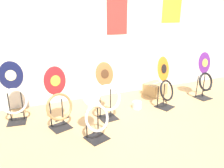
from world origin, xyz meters
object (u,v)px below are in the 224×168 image
at_px(storage_box, 155,89).
at_px(toilet_seat_display_navy_moon, 13,95).
at_px(toilet_seat_display_crimson_swirl, 58,100).
at_px(toilet_seat_display_white_plain, 95,113).
at_px(toilet_seat_display_orange_sun, 165,84).
at_px(paint_can, 137,105).
at_px(toilet_seat_display_woodgrain, 107,94).
at_px(toilet_seat_display_purple_note, 205,77).

bearing_deg(storage_box, toilet_seat_display_navy_moon, -176.30).
xyz_separation_m(toilet_seat_display_crimson_swirl, toilet_seat_display_white_plain, (0.41, -0.48, -0.07)).
distance_m(toilet_seat_display_orange_sun, paint_can, 0.63).
relative_size(toilet_seat_display_woodgrain, storage_box, 1.75).
bearing_deg(toilet_seat_display_crimson_swirl, toilet_seat_display_woodgrain, 0.94).
bearing_deg(storage_box, toilet_seat_display_orange_sun, -108.88).
bearing_deg(toilet_seat_display_purple_note, toilet_seat_display_white_plain, -167.11).
relative_size(toilet_seat_display_orange_sun, storage_box, 1.77).
bearing_deg(toilet_seat_display_orange_sun, toilet_seat_display_navy_moon, 170.33).
bearing_deg(toilet_seat_display_orange_sun, toilet_seat_display_purple_note, 3.38).
height_order(toilet_seat_display_woodgrain, paint_can, toilet_seat_display_woodgrain).
bearing_deg(toilet_seat_display_white_plain, toilet_seat_display_purple_note, 12.89).
bearing_deg(toilet_seat_display_purple_note, toilet_seat_display_orange_sun, -176.62).
xyz_separation_m(toilet_seat_display_orange_sun, toilet_seat_display_navy_moon, (-2.50, 0.43, 0.01)).
relative_size(toilet_seat_display_purple_note, storage_box, 1.76).
bearing_deg(toilet_seat_display_crimson_swirl, storage_box, 16.59).
xyz_separation_m(toilet_seat_display_crimson_swirl, paint_can, (1.41, 0.15, -0.39)).
relative_size(toilet_seat_display_navy_moon, toilet_seat_display_woodgrain, 1.06).
bearing_deg(toilet_seat_display_crimson_swirl, toilet_seat_display_orange_sun, 0.74).
distance_m(toilet_seat_display_purple_note, toilet_seat_display_navy_moon, 3.51).
bearing_deg(toilet_seat_display_crimson_swirl, toilet_seat_display_navy_moon, 143.35).
bearing_deg(toilet_seat_display_woodgrain, toilet_seat_display_white_plain, -126.91).
distance_m(toilet_seat_display_navy_moon, paint_can, 2.08).
bearing_deg(toilet_seat_display_crimson_swirl, paint_can, 5.97).
bearing_deg(paint_can, toilet_seat_display_crimson_swirl, -174.03).
height_order(toilet_seat_display_woodgrain, toilet_seat_display_white_plain, toilet_seat_display_woodgrain).
bearing_deg(toilet_seat_display_orange_sun, paint_can, 165.80).
distance_m(toilet_seat_display_woodgrain, storage_box, 1.49).
bearing_deg(toilet_seat_display_orange_sun, toilet_seat_display_woodgrain, -179.41).
bearing_deg(paint_can, toilet_seat_display_white_plain, -147.76).
bearing_deg(toilet_seat_display_woodgrain, toilet_seat_display_crimson_swirl, -179.06).
distance_m(toilet_seat_display_orange_sun, toilet_seat_display_crimson_swirl, 1.90).
bearing_deg(paint_can, toilet_seat_display_orange_sun, -14.20).
height_order(toilet_seat_display_purple_note, toilet_seat_display_woodgrain, toilet_seat_display_purple_note).
bearing_deg(toilet_seat_display_purple_note, toilet_seat_display_woodgrain, -178.09).
relative_size(toilet_seat_display_white_plain, storage_box, 1.60).
xyz_separation_m(toilet_seat_display_navy_moon, paint_can, (2.02, -0.30, -0.39)).
height_order(toilet_seat_display_purple_note, toilet_seat_display_crimson_swirl, toilet_seat_display_crimson_swirl).
relative_size(toilet_seat_display_crimson_swirl, storage_box, 1.80).
relative_size(toilet_seat_display_purple_note, toilet_seat_display_woodgrain, 1.01).
height_order(toilet_seat_display_orange_sun, toilet_seat_display_white_plain, toilet_seat_display_orange_sun).
distance_m(toilet_seat_display_crimson_swirl, paint_can, 1.47).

